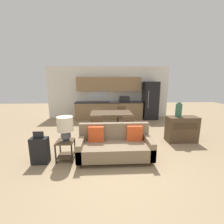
% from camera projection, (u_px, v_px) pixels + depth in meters
% --- Properties ---
extents(ground_plane, '(20.00, 20.00, 0.00)m').
position_uv_depth(ground_plane, '(115.00, 162.00, 3.73)').
color(ground_plane, '#9E8460').
extents(wall_back, '(6.40, 0.07, 2.70)m').
position_uv_depth(wall_back, '(109.00, 93.00, 7.97)').
color(wall_back, silver).
rests_on(wall_back, ground_plane).
extents(kitchen_counter, '(3.48, 0.65, 2.15)m').
position_uv_depth(kitchen_counter, '(109.00, 103.00, 7.78)').
color(kitchen_counter, '#8E704C').
rests_on(kitchen_counter, ground_plane).
extents(refrigerator, '(0.71, 0.76, 1.93)m').
position_uv_depth(refrigerator, '(150.00, 100.00, 7.76)').
color(refrigerator, black).
rests_on(refrigerator, ground_plane).
extents(dining_table, '(1.57, 0.99, 0.77)m').
position_uv_depth(dining_table, '(111.00, 114.00, 5.82)').
color(dining_table, brown).
rests_on(dining_table, ground_plane).
extents(couch, '(1.85, 0.80, 0.88)m').
position_uv_depth(couch, '(115.00, 145.00, 3.85)').
color(couch, '#3D2D1E').
rests_on(couch, ground_plane).
extents(side_table, '(0.43, 0.43, 0.51)m').
position_uv_depth(side_table, '(66.00, 147.00, 3.76)').
color(side_table, brown).
rests_on(side_table, ground_plane).
extents(table_lamp, '(0.39, 0.39, 0.62)m').
position_uv_depth(table_lamp, '(65.00, 127.00, 3.64)').
color(table_lamp, '#4C515B').
rests_on(table_lamp, side_table).
extents(credenza, '(0.97, 0.44, 0.84)m').
position_uv_depth(credenza, '(182.00, 129.00, 4.90)').
color(credenza, brown).
rests_on(credenza, ground_plane).
extents(vase, '(0.20, 0.20, 0.46)m').
position_uv_depth(vase, '(179.00, 110.00, 4.80)').
color(vase, '#336047').
rests_on(vase, credenza).
extents(dining_chair_far_right, '(0.42, 0.42, 0.85)m').
position_uv_depth(dining_chair_far_right, '(122.00, 115.00, 6.67)').
color(dining_chair_far_right, brown).
rests_on(dining_chair_far_right, ground_plane).
extents(dining_chair_near_right, '(0.46, 0.46, 0.85)m').
position_uv_depth(dining_chair_near_right, '(128.00, 126.00, 5.02)').
color(dining_chair_near_right, brown).
rests_on(dining_chair_near_right, ground_plane).
extents(dining_chair_near_left, '(0.45, 0.45, 0.85)m').
position_uv_depth(dining_chair_near_left, '(97.00, 126.00, 5.04)').
color(dining_chair_near_left, brown).
rests_on(dining_chair_near_left, ground_plane).
extents(suitcase, '(0.40, 0.22, 0.81)m').
position_uv_depth(suitcase, '(40.00, 150.00, 3.60)').
color(suitcase, black).
rests_on(suitcase, ground_plane).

